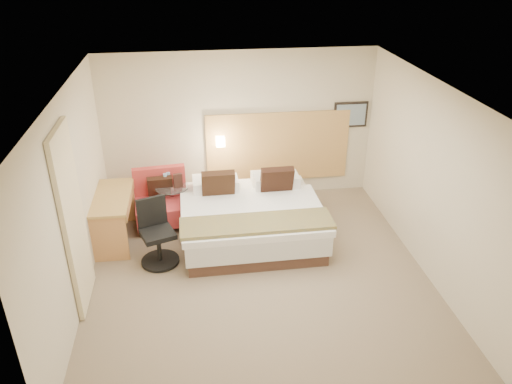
{
  "coord_description": "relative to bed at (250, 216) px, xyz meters",
  "views": [
    {
      "loc": [
        -0.83,
        -5.84,
        4.36
      ],
      "look_at": [
        0.03,
        0.49,
        1.08
      ],
      "focal_mm": 35.0,
      "sensor_mm": 36.0,
      "label": 1
    }
  ],
  "objects": [
    {
      "name": "bed",
      "position": [
        0.0,
        0.0,
        0.0
      ],
      "size": [
        2.24,
        2.15,
        1.07
      ],
      "color": "#482E24",
      "rests_on": "floor"
    },
    {
      "name": "lamp_shade",
      "position": [
        -0.36,
        1.29,
        0.8
      ],
      "size": [
        0.15,
        0.15,
        0.15
      ],
      "primitive_type": "cube",
      "color": "#FFEDC6",
      "rests_on": "wall_back"
    },
    {
      "name": "bottle_b",
      "position": [
        -1.29,
        0.78,
        0.39
      ],
      "size": [
        0.08,
        0.08,
        0.22
      ],
      "primitive_type": "cylinder",
      "rotation": [
        0.0,
        0.0,
        0.24
      ],
      "color": "#94BCE5",
      "rests_on": "side_table"
    },
    {
      "name": "curtain",
      "position": [
        -2.37,
        -1.32,
        0.87
      ],
      "size": [
        0.06,
        0.9,
        2.42
      ],
      "primitive_type": "cube",
      "color": "beige",
      "rests_on": "wall_left"
    },
    {
      "name": "bottle_a",
      "position": [
        -1.34,
        0.73,
        0.39
      ],
      "size": [
        0.08,
        0.08,
        0.22
      ],
      "primitive_type": "cylinder",
      "rotation": [
        0.0,
        0.0,
        0.24
      ],
      "color": "#99C1ED",
      "rests_on": "side_table"
    },
    {
      "name": "menu_folder",
      "position": [
        -1.13,
        0.65,
        0.4
      ],
      "size": [
        0.15,
        0.09,
        0.25
      ],
      "primitive_type": "cube",
      "rotation": [
        0.0,
        0.0,
        0.24
      ],
      "color": "#341B15",
      "rests_on": "side_table"
    },
    {
      "name": "floor",
      "position": [
        -0.01,
        -1.07,
        -0.36
      ],
      "size": [
        4.8,
        5.0,
        0.02
      ],
      "primitive_type": "cube",
      "color": "#806E56",
      "rests_on": "ground"
    },
    {
      "name": "wall_left",
      "position": [
        -2.42,
        -1.07,
        1.0
      ],
      "size": [
        0.02,
        5.0,
        2.7
      ],
      "primitive_type": "cube",
      "color": "beige",
      "rests_on": "floor"
    },
    {
      "name": "ceiling",
      "position": [
        -0.01,
        -1.07,
        2.36
      ],
      "size": [
        4.8,
        5.0,
        0.02
      ],
      "primitive_type": "cube",
      "color": "silver",
      "rests_on": "floor"
    },
    {
      "name": "lounge_chair",
      "position": [
        -1.42,
        0.6,
        0.02
      ],
      "size": [
        0.95,
        0.85,
        0.92
      ],
      "color": "#AB8150",
      "rests_on": "floor"
    },
    {
      "name": "side_table",
      "position": [
        -1.24,
        0.69,
        -0.0
      ],
      "size": [
        0.68,
        0.68,
        0.62
      ],
      "color": "silver",
      "rests_on": "floor"
    },
    {
      "name": "wall_right",
      "position": [
        2.4,
        -1.07,
        1.0
      ],
      "size": [
        0.02,
        5.0,
        2.7
      ],
      "primitive_type": "cube",
      "color": "beige",
      "rests_on": "floor"
    },
    {
      "name": "art_frame",
      "position": [
        2.01,
        1.41,
        1.15
      ],
      "size": [
        0.62,
        0.03,
        0.47
      ],
      "primitive_type": "cube",
      "color": "black",
      "rests_on": "wall_back"
    },
    {
      "name": "lamp_arm",
      "position": [
        -0.36,
        1.35,
        0.8
      ],
      "size": [
        0.02,
        0.12,
        0.02
      ],
      "primitive_type": "cylinder",
      "rotation": [
        1.57,
        0.0,
        0.0
      ],
      "color": "white",
      "rests_on": "wall_back"
    },
    {
      "name": "wall_front",
      "position": [
        -0.01,
        -3.58,
        1.0
      ],
      "size": [
        4.8,
        0.02,
        2.7
      ],
      "primitive_type": "cube",
      "color": "beige",
      "rests_on": "floor"
    },
    {
      "name": "art_canvas",
      "position": [
        2.01,
        1.39,
        1.15
      ],
      "size": [
        0.54,
        0.01,
        0.39
      ],
      "primitive_type": "cube",
      "color": "#758CA1",
      "rests_on": "wall_back"
    },
    {
      "name": "headboard_panel",
      "position": [
        0.69,
        1.4,
        0.6
      ],
      "size": [
        2.6,
        0.04,
        1.3
      ],
      "primitive_type": "cube",
      "color": "tan",
      "rests_on": "wall_back"
    },
    {
      "name": "desk",
      "position": [
        -2.13,
        0.15,
        0.27
      ],
      "size": [
        0.59,
        1.27,
        0.79
      ],
      "color": "#B88E48",
      "rests_on": "floor"
    },
    {
      "name": "desk_chair",
      "position": [
        -1.45,
        -0.55,
        0.06
      ],
      "size": [
        0.72,
        0.72,
        1.0
      ],
      "color": "black",
      "rests_on": "floor"
    },
    {
      "name": "wall_back",
      "position": [
        -0.01,
        1.44,
        1.0
      ],
      "size": [
        4.8,
        0.02,
        2.7
      ],
      "primitive_type": "cube",
      "color": "beige",
      "rests_on": "floor"
    }
  ]
}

